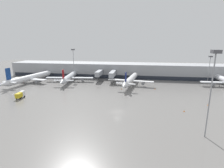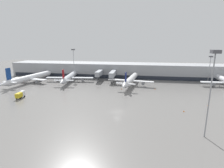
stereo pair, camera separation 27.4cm
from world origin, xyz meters
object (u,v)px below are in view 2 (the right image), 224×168
parked_jet_3 (70,77)px  traffic_cone_3 (208,105)px  parked_jet_2 (131,80)px  traffic_cone_2 (122,89)px  apron_light_mast_3 (73,55)px  traffic_cone_1 (184,111)px  traffic_cone_0 (155,89)px  apron_light_mast_1 (213,71)px  apron_light_mast_2 (210,61)px  parked_jet_1 (30,78)px  service_truck_0 (20,95)px

parked_jet_3 → traffic_cone_3: parked_jet_3 is taller
parked_jet_2 → traffic_cone_2: (-3.92, -8.34, -2.98)m
traffic_cone_2 → apron_light_mast_3: size_ratio=0.03×
traffic_cone_1 → traffic_cone_2: traffic_cone_2 is taller
traffic_cone_3 → apron_light_mast_3: size_ratio=0.03×
traffic_cone_1 → traffic_cone_0: bearing=104.3°
parked_jet_2 → traffic_cone_2: size_ratio=56.54×
parked_jet_3 → apron_light_mast_1: apron_light_mast_1 is taller
parked_jet_3 → apron_light_mast_2: 80.62m
parked_jet_1 → traffic_cone_1: parked_jet_1 is taller
parked_jet_3 → traffic_cone_0: size_ratio=58.72×
service_truck_0 → apron_light_mast_1: size_ratio=0.23×
traffic_cone_3 → apron_light_mast_1: apron_light_mast_1 is taller
parked_jet_3 → apron_light_mast_1: 79.40m
parked_jet_1 → apron_light_mast_3: 28.25m
traffic_cone_2 → parked_jet_1: bearing=172.9°
traffic_cone_2 → apron_light_mast_3: apron_light_mast_3 is taller
parked_jet_2 → apron_light_mast_3: size_ratio=1.81×
traffic_cone_2 → traffic_cone_1: bearing=-47.1°
traffic_cone_0 → traffic_cone_2: size_ratio=1.00×
parked_jet_2 → parked_jet_3: parked_jet_2 is taller
service_truck_0 → apron_light_mast_3: (8.03, 41.13, 13.15)m
traffic_cone_1 → parked_jet_1: bearing=157.5°
parked_jet_1 → apron_light_mast_1: 92.59m
traffic_cone_1 → apron_light_mast_3: (-55.64, 46.07, 14.46)m
traffic_cone_0 → parked_jet_3: bearing=168.2°
traffic_cone_1 → traffic_cone_2: bearing=132.9°
parked_jet_2 → service_truck_0: bearing=131.9°
parked_jet_3 → traffic_cone_1: bearing=-131.4°
parked_jet_3 → apron_light_mast_3: bearing=-5.9°
parked_jet_2 → parked_jet_3: (-35.90, 4.50, -0.39)m
parked_jet_2 → traffic_cone_3: 39.75m
traffic_cone_3 → service_truck_0: bearing=-178.0°
parked_jet_2 → traffic_cone_2: 9.68m
parked_jet_2 → parked_jet_3: size_ratio=0.97×
parked_jet_1 → service_truck_0: bearing=-144.2°
parked_jet_1 → traffic_cone_1: size_ratio=67.41×
parked_jet_2 → apron_light_mast_1: apron_light_mast_1 is taller
service_truck_0 → apron_light_mast_3: apron_light_mast_3 is taller
traffic_cone_0 → traffic_cone_1: size_ratio=1.02×
parked_jet_3 → apron_light_mast_1: bearing=-140.6°
parked_jet_1 → traffic_cone_2: parked_jet_1 is taller
parked_jet_1 → traffic_cone_1: bearing=-103.1°
parked_jet_2 → service_truck_0: size_ratio=6.94×
traffic_cone_2 → traffic_cone_3: size_ratio=0.96×
parked_jet_1 → traffic_cone_0: size_ratio=66.23×
traffic_cone_3 → apron_light_mast_3: apron_light_mast_3 is taller
service_truck_0 → apron_light_mast_2: 98.04m
apron_light_mast_3 → traffic_cone_0: bearing=-20.4°
traffic_cone_3 → parked_jet_1: bearing=164.4°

